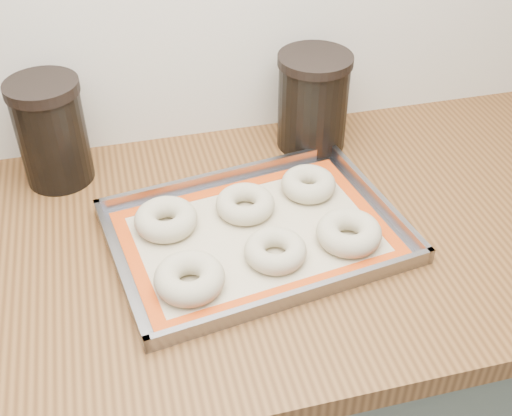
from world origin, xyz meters
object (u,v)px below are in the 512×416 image
object	(u,v)px
bagel_front_mid	(275,251)
canister_right	(313,101)
bagel_back_mid	(245,204)
bagel_front_right	(349,233)
bagel_back_left	(166,219)
baking_tray	(256,233)
canister_mid	(52,132)
bagel_back_right	(308,184)
bagel_front_left	(190,278)

from	to	relation	value
bagel_front_mid	canister_right	xyz separation A→B (m)	(0.16, 0.31, 0.07)
bagel_back_mid	canister_right	xyz separation A→B (m)	(0.18, 0.18, 0.07)
bagel_front_mid	canister_right	distance (m)	0.35
bagel_front_mid	bagel_front_right	xyz separation A→B (m)	(0.12, 0.01, 0.00)
bagel_back_left	canister_right	size ratio (longest dim) A/B	0.55
baking_tray	bagel_front_mid	world-z (taller)	bagel_front_mid
canister_mid	canister_right	world-z (taller)	canister_mid
baking_tray	bagel_front_right	size ratio (longest dim) A/B	4.80
bagel_back_left	baking_tray	bearing A→B (deg)	-20.81
bagel_front_mid	bagel_back_mid	xyz separation A→B (m)	(-0.02, 0.12, 0.00)
bagel_back_left	canister_right	xyz separation A→B (m)	(0.31, 0.19, 0.07)
bagel_front_mid	bagel_back_right	distance (m)	0.18
bagel_back_right	canister_mid	size ratio (longest dim) A/B	0.50
bagel_front_mid	bagel_back_mid	size ratio (longest dim) A/B	0.98
bagel_front_left	bagel_front_mid	bearing A→B (deg)	11.84
bagel_front_mid	canister_right	bearing A→B (deg)	62.82
baking_tray	bagel_front_right	xyz separation A→B (m)	(0.14, -0.05, 0.02)
bagel_back_right	baking_tray	bearing A→B (deg)	-143.00
bagel_back_mid	bagel_back_right	xyz separation A→B (m)	(0.12, 0.03, 0.00)
bagel_back_left	bagel_back_right	xyz separation A→B (m)	(0.26, 0.04, -0.00)
bagel_back_mid	bagel_front_left	bearing A→B (deg)	-128.19
bagel_front_left	canister_right	size ratio (longest dim) A/B	0.57
bagel_front_mid	baking_tray	bearing A→B (deg)	103.61
bagel_back_mid	canister_mid	distance (m)	0.36
bagel_front_right	bagel_back_right	xyz separation A→B (m)	(-0.02, 0.14, -0.00)
bagel_front_mid	bagel_back_mid	world-z (taller)	same
canister_right	bagel_front_right	bearing A→B (deg)	-96.52
bagel_front_left	bagel_front_right	size ratio (longest dim) A/B	1.00
bagel_back_right	canister_right	distance (m)	0.18
canister_mid	bagel_front_mid	bearing A→B (deg)	-44.20
baking_tray	bagel_back_right	world-z (taller)	bagel_back_right
bagel_back_left	bagel_back_mid	bearing A→B (deg)	4.06
bagel_back_right	bagel_back_mid	bearing A→B (deg)	-167.77
bagel_front_left	bagel_back_right	distance (m)	0.30
bagel_front_mid	bagel_back_right	world-z (taller)	bagel_back_right
bagel_front_right	bagel_back_mid	distance (m)	0.18
canister_mid	bagel_front_right	bearing A→B (deg)	-34.18
baking_tray	bagel_front_mid	xyz separation A→B (m)	(0.02, -0.06, 0.01)
baking_tray	canister_mid	xyz separation A→B (m)	(-0.31, 0.25, 0.09)
bagel_back_left	bagel_back_right	distance (m)	0.26
bagel_back_mid	bagel_back_right	world-z (taller)	bagel_back_right
bagel_front_right	canister_mid	xyz separation A→B (m)	(-0.44, 0.30, 0.07)
baking_tray	bagel_back_left	world-z (taller)	bagel_back_left
baking_tray	bagel_back_right	xyz separation A→B (m)	(0.12, 0.09, 0.02)
bagel_front_left	bagel_front_mid	world-z (taller)	bagel_front_left
baking_tray	bagel_front_left	size ratio (longest dim) A/B	4.77
bagel_back_mid	bagel_back_left	bearing A→B (deg)	-175.94
bagel_back_mid	bagel_front_right	bearing A→B (deg)	-38.97
bagel_front_left	bagel_back_left	bearing A→B (deg)	95.75
bagel_back_right	canister_mid	world-z (taller)	canister_mid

